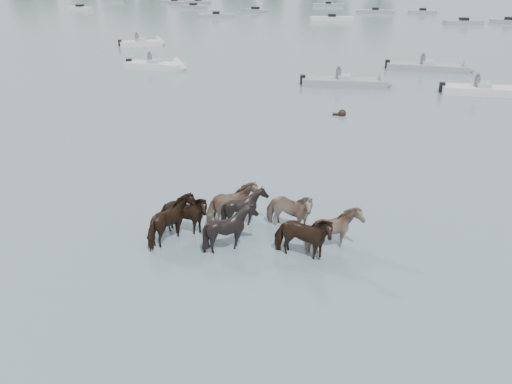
# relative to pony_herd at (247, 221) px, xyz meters

# --- Properties ---
(ground) EXTENTS (400.00, 400.00, 0.00)m
(ground) POSITION_rel_pony_herd_xyz_m (-0.98, -0.75, -0.59)
(ground) COLOR slate
(ground) RESTS_ON ground
(pony_herd) EXTENTS (6.35, 3.30, 1.51)m
(pony_herd) POSITION_rel_pony_herd_xyz_m (0.00, 0.00, 0.00)
(pony_herd) COLOR black
(pony_herd) RESTS_ON ground
(swimming_pony) EXTENTS (0.72, 0.44, 0.44)m
(swimming_pony) POSITION_rel_pony_herd_xyz_m (1.46, 14.65, -0.49)
(swimming_pony) COLOR black
(swimming_pony) RESTS_ON ground
(motorboat_a) EXTENTS (5.19, 1.95, 1.92)m
(motorboat_a) POSITION_rel_pony_herd_xyz_m (-13.06, 24.75, -0.37)
(motorboat_a) COLOR silver
(motorboat_a) RESTS_ON ground
(motorboat_b) EXTENTS (6.21, 2.22, 1.92)m
(motorboat_b) POSITION_rel_pony_herd_xyz_m (1.74, 22.24, -0.37)
(motorboat_b) COLOR gray
(motorboat_b) RESTS_ON ground
(motorboat_c) EXTENTS (6.65, 1.91, 1.92)m
(motorboat_c) POSITION_rel_pony_herd_xyz_m (7.47, 29.08, -0.37)
(motorboat_c) COLOR gray
(motorboat_c) RESTS_ON ground
(motorboat_d) EXTENTS (5.56, 1.85, 1.92)m
(motorboat_d) POSITION_rel_pony_herd_xyz_m (10.36, 21.81, -0.37)
(motorboat_d) COLOR silver
(motorboat_d) RESTS_ON ground
(motorboat_f) EXTENTS (4.69, 3.47, 1.92)m
(motorboat_f) POSITION_rel_pony_herd_xyz_m (-19.31, 35.85, -0.36)
(motorboat_f) COLOR silver
(motorboat_f) RESTS_ON ground
(distant_flotilla) EXTENTS (104.99, 28.80, 0.93)m
(distant_flotilla) POSITION_rel_pony_herd_xyz_m (-0.38, 75.29, -0.33)
(distant_flotilla) COLOR gray
(distant_flotilla) RESTS_ON ground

